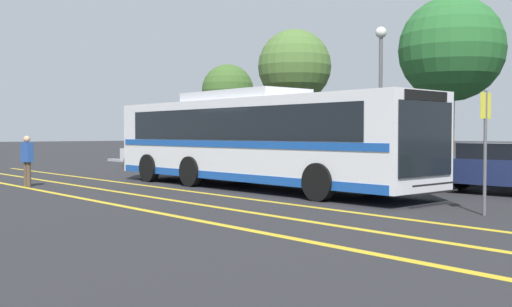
{
  "coord_description": "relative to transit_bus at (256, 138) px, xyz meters",
  "views": [
    {
      "loc": [
        14.58,
        -12.42,
        1.77
      ],
      "look_at": [
        0.12,
        0.11,
        1.11
      ],
      "focal_mm": 42.0,
      "sensor_mm": 36.0,
      "label": 1
    }
  ],
  "objects": [
    {
      "name": "parked_car_0",
      "position": [
        -12.25,
        3.8,
        -0.89
      ],
      "size": [
        4.06,
        2.12,
        1.44
      ],
      "rotation": [
        0.0,
        0.0,
        1.6
      ],
      "color": "silver",
      "rests_on": "ground_plane"
    },
    {
      "name": "ground_plane",
      "position": [
        -0.1,
        -0.11,
        -1.62
      ],
      "size": [
        220.0,
        220.0,
        0.0
      ],
      "primitive_type": "plane",
      "color": "#262628"
    },
    {
      "name": "tree_2",
      "position": [
        -11.59,
        7.98,
        2.49
      ],
      "size": [
        2.86,
        2.86,
        5.56
      ],
      "color": "#513823",
      "rests_on": "ground_plane"
    },
    {
      "name": "lane_strip_1",
      "position": [
        0.02,
        -3.93,
        -1.61
      ],
      "size": [
        32.41,
        0.2,
        0.01
      ],
      "primitive_type": "cube",
      "rotation": [
        0.0,
        0.0,
        1.57
      ],
      "color": "gold",
      "rests_on": "ground_plane"
    },
    {
      "name": "lane_strip_0",
      "position": [
        0.02,
        -2.2,
        -1.61
      ],
      "size": [
        32.41,
        0.2,
        0.01
      ],
      "primitive_type": "cube",
      "rotation": [
        0.0,
        0.0,
        1.57
      ],
      "color": "gold",
      "rests_on": "ground_plane"
    },
    {
      "name": "parked_car_1",
      "position": [
        -6.18,
        4.13,
        -0.9
      ],
      "size": [
        4.4,
        2.13,
        1.4
      ],
      "rotation": [
        0.0,
        0.0,
        1.48
      ],
      "color": "maroon",
      "rests_on": "ground_plane"
    },
    {
      "name": "curb_strip",
      "position": [
        0.02,
        5.26,
        -1.54
      ],
      "size": [
        40.41,
        0.36,
        0.15
      ],
      "primitive_type": "cube",
      "color": "#99999E",
      "rests_on": "ground_plane"
    },
    {
      "name": "parked_car_3",
      "position": [
        5.91,
        4.14,
        -0.86
      ],
      "size": [
        4.69,
        2.03,
        1.48
      ],
      "rotation": [
        0.0,
        0.0,
        1.63
      ],
      "color": "navy",
      "rests_on": "ground_plane"
    },
    {
      "name": "pedestrian_0",
      "position": [
        -5.34,
        -5.34,
        -0.66
      ],
      "size": [
        0.46,
        0.3,
        1.68
      ],
      "rotation": [
        0.0,
        0.0,
        0.21
      ],
      "color": "brown",
      "rests_on": "ground_plane"
    },
    {
      "name": "tree_3",
      "position": [
        2.16,
        7.91,
        3.31
      ],
      "size": [
        3.95,
        3.95,
        6.92
      ],
      "color": "#513823",
      "rests_on": "ground_plane"
    },
    {
      "name": "bus_stop_sign",
      "position": [
        8.03,
        -0.45,
        0.07
      ],
      "size": [
        0.07,
        0.4,
        2.68
      ],
      "rotation": [
        0.0,
        0.0,
        -1.56
      ],
      "color": "#59595E",
      "rests_on": "ground_plane"
    },
    {
      "name": "transit_bus",
      "position": [
        0.0,
        0.0,
        0.0
      ],
      "size": [
        12.75,
        2.82,
        3.13
      ],
      "rotation": [
        0.0,
        0.0,
        -1.56
      ],
      "color": "silver",
      "rests_on": "ground_plane"
    },
    {
      "name": "tree_0",
      "position": [
        -6.13,
        7.77,
        3.34
      ],
      "size": [
        3.52,
        3.52,
        6.74
      ],
      "color": "#513823",
      "rests_on": "ground_plane"
    },
    {
      "name": "street_lamp",
      "position": [
        0.27,
        6.08,
        2.34
      ],
      "size": [
        0.43,
        0.43,
        5.82
      ],
      "color": "#59595E",
      "rests_on": "ground_plane"
    },
    {
      "name": "lane_strip_2",
      "position": [
        0.02,
        -5.53,
        -1.61
      ],
      "size": [
        32.41,
        0.2,
        0.01
      ],
      "primitive_type": "cube",
      "rotation": [
        0.0,
        0.0,
        1.57
      ],
      "color": "gold",
      "rests_on": "ground_plane"
    },
    {
      "name": "parked_car_2",
      "position": [
        -0.5,
        4.03,
        -0.91
      ],
      "size": [
        4.45,
        2.05,
        1.36
      ],
      "rotation": [
        0.0,
        0.0,
        1.59
      ],
      "color": "#4C3823",
      "rests_on": "ground_plane"
    }
  ]
}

